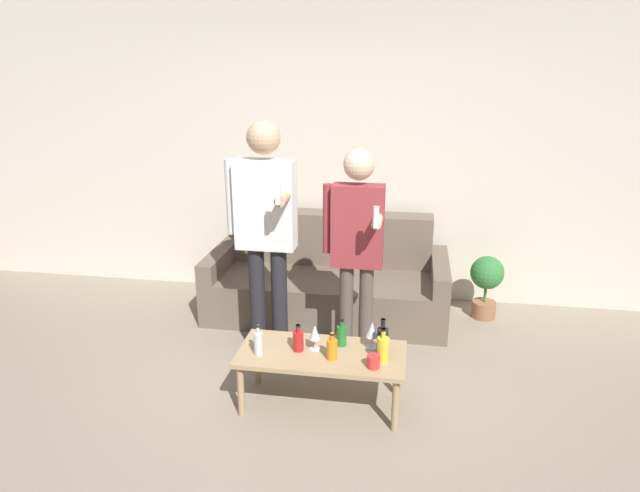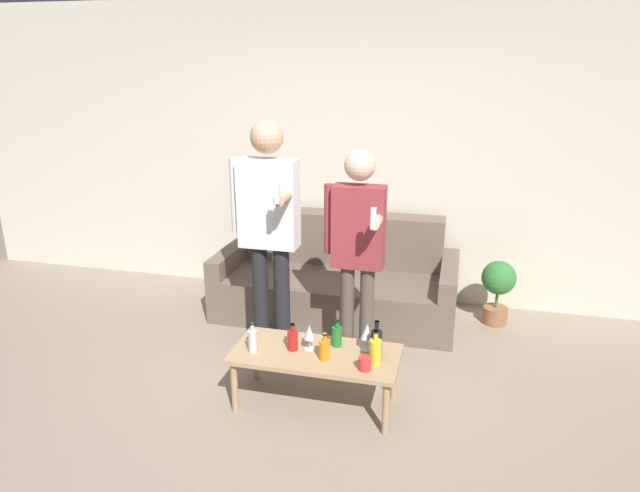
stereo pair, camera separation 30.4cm
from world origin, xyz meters
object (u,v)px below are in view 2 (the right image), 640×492
at_px(bottle_orange, 293,339).
at_px(coffee_table, 316,358).
at_px(person_standing_right, 358,241).
at_px(person_standing_left, 268,221).
at_px(couch, 337,281).

bearing_deg(bottle_orange, coffee_table, -0.37).
bearing_deg(person_standing_right, coffee_table, -104.95).
bearing_deg(coffee_table, person_standing_left, 129.38).
distance_m(coffee_table, bottle_orange, 0.19).
bearing_deg(bottle_orange, person_standing_right, 62.04).
height_order(coffee_table, person_standing_right, person_standing_right).
distance_m(coffee_table, person_standing_right, 0.87).
distance_m(couch, bottle_orange, 1.47).
bearing_deg(coffee_table, couch, 96.89).
relative_size(couch, coffee_table, 1.93).
distance_m(couch, person_standing_left, 1.18).
xyz_separation_m(coffee_table, bottle_orange, (-0.15, 0.00, 0.12)).
bearing_deg(couch, bottle_orange, -89.06).
height_order(couch, person_standing_left, person_standing_left).
height_order(bottle_orange, person_standing_right, person_standing_right).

